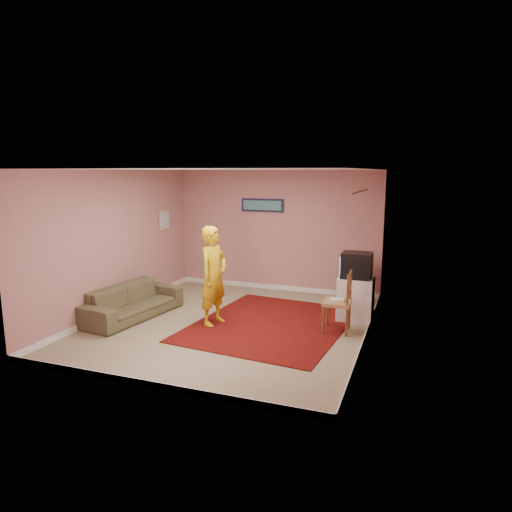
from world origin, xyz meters
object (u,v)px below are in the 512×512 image
(person, at_px, (214,276))
(crt_tv, at_px, (357,265))
(tv_cabinet, at_px, (356,299))
(chair_b, at_px, (337,295))
(sofa, at_px, (132,302))
(chair_a, at_px, (360,277))

(person, bearing_deg, crt_tv, -52.90)
(tv_cabinet, bearing_deg, chair_b, -105.37)
(chair_b, bearing_deg, tv_cabinet, 162.40)
(tv_cabinet, distance_m, person, 2.51)
(crt_tv, bearing_deg, tv_cabinet, 0.00)
(tv_cabinet, height_order, person, person)
(sofa, bearing_deg, chair_a, -52.35)
(crt_tv, relative_size, chair_b, 0.96)
(chair_b, distance_m, person, 2.07)
(crt_tv, relative_size, chair_a, 1.04)
(tv_cabinet, height_order, chair_b, chair_b)
(chair_b, relative_size, sofa, 0.28)
(crt_tv, xyz_separation_m, person, (-2.22, -1.06, -0.13))
(chair_a, bearing_deg, person, -140.42)
(sofa, relative_size, person, 1.17)
(crt_tv, distance_m, sofa, 4.00)
(crt_tv, xyz_separation_m, chair_a, (-0.04, 0.89, -0.42))
(chair_a, distance_m, person, 2.94)
(person, bearing_deg, chair_a, -36.56)
(crt_tv, height_order, chair_b, crt_tv)
(tv_cabinet, bearing_deg, sofa, -161.84)
(chair_b, bearing_deg, person, -82.90)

